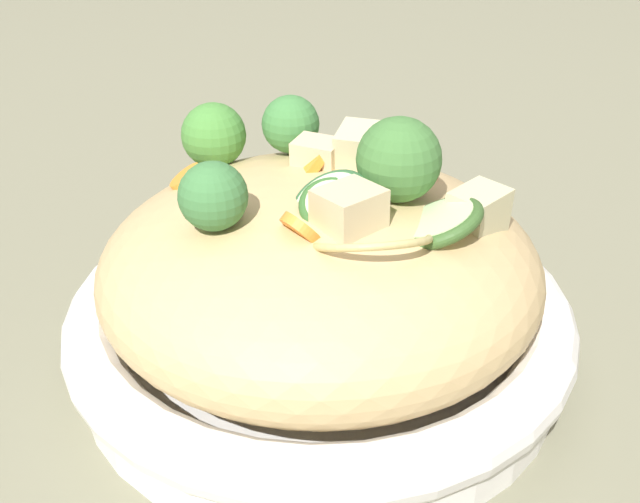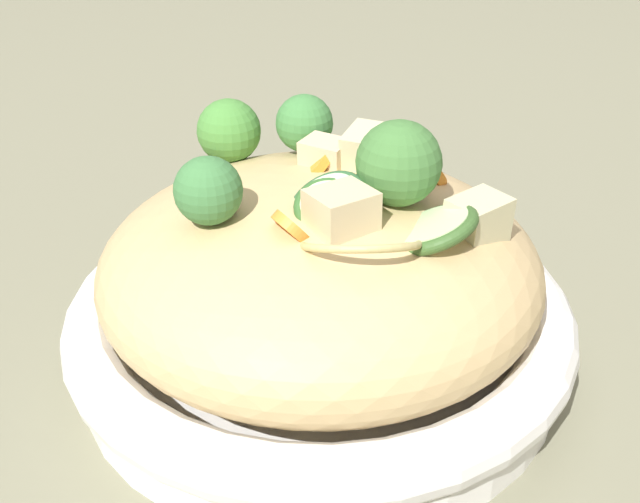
% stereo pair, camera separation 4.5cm
% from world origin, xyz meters
% --- Properties ---
extents(ground_plane, '(3.00, 3.00, 0.00)m').
position_xyz_m(ground_plane, '(0.00, 0.00, 0.00)').
color(ground_plane, '#78765D').
extents(serving_bowl, '(0.30, 0.30, 0.05)m').
position_xyz_m(serving_bowl, '(0.00, 0.00, 0.03)').
color(serving_bowl, white).
rests_on(serving_bowl, ground_plane).
extents(noodle_heap, '(0.25, 0.25, 0.10)m').
position_xyz_m(noodle_heap, '(-0.00, 0.00, 0.07)').
color(noodle_heap, tan).
rests_on(noodle_heap, serving_bowl).
extents(broccoli_florets, '(0.18, 0.16, 0.07)m').
position_xyz_m(broccoli_florets, '(0.02, -0.02, 0.13)').
color(broccoli_florets, '#8CB369').
rests_on(broccoli_florets, serving_bowl).
extents(carrot_coins, '(0.16, 0.13, 0.03)m').
position_xyz_m(carrot_coins, '(0.01, -0.02, 0.11)').
color(carrot_coins, orange).
rests_on(carrot_coins, serving_bowl).
extents(zucchini_slices, '(0.12, 0.15, 0.03)m').
position_xyz_m(zucchini_slices, '(-0.03, -0.00, 0.11)').
color(zucchini_slices, beige).
rests_on(zucchini_slices, serving_bowl).
extents(chicken_chunks, '(0.13, 0.11, 0.04)m').
position_xyz_m(chicken_chunks, '(-0.03, -0.02, 0.12)').
color(chicken_chunks, beige).
rests_on(chicken_chunks, serving_bowl).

